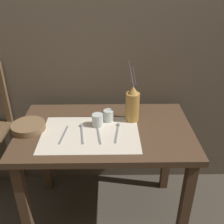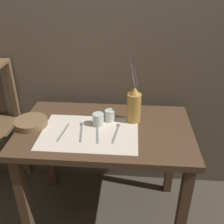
{
  "view_description": "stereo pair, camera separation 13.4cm",
  "coord_description": "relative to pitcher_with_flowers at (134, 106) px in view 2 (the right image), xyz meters",
  "views": [
    {
      "loc": [
        0.02,
        -1.42,
        1.68
      ],
      "look_at": [
        0.05,
        0.0,
        0.9
      ],
      "focal_mm": 42.0,
      "sensor_mm": 36.0,
      "label": 1
    },
    {
      "loc": [
        0.16,
        -1.42,
        1.68
      ],
      "look_at": [
        0.05,
        0.0,
        0.9
      ],
      "focal_mm": 42.0,
      "sensor_mm": 36.0,
      "label": 2
    }
  ],
  "objects": [
    {
      "name": "pitcher_with_flowers",
      "position": [
        0.0,
        0.0,
        0.0
      ],
      "size": [
        0.09,
        0.09,
        0.42
      ],
      "color": "#B7843D",
      "rests_on": "wooden_table"
    },
    {
      "name": "fork_inner",
      "position": [
        -0.43,
        -0.18,
        -0.11
      ],
      "size": [
        0.04,
        0.2,
        0.0
      ],
      "color": "gray",
      "rests_on": "wooden_table"
    },
    {
      "name": "glass_tumbler_near",
      "position": [
        -0.23,
        -0.07,
        -0.07
      ],
      "size": [
        0.07,
        0.07,
        0.08
      ],
      "color": "silver",
      "rests_on": "wooden_table"
    },
    {
      "name": "ground_plane",
      "position": [
        -0.18,
        -0.1,
        -0.9
      ],
      "size": [
        12.0,
        12.0,
        0.0
      ],
      "primitive_type": "plane",
      "color": "#473F35"
    },
    {
      "name": "wooden_table",
      "position": [
        -0.18,
        -0.1,
        -0.24
      ],
      "size": [
        1.12,
        0.68,
        0.78
      ],
      "color": "#4C3523",
      "rests_on": "ground_plane"
    },
    {
      "name": "fork_outer",
      "position": [
        -0.22,
        -0.18,
        -0.11
      ],
      "size": [
        0.04,
        0.2,
        0.0
      ],
      "color": "gray",
      "rests_on": "wooden_table"
    },
    {
      "name": "spoon_outer",
      "position": [
        -0.1,
        -0.11,
        -0.11
      ],
      "size": [
        0.04,
        0.21,
        0.02
      ],
      "color": "gray",
      "rests_on": "wooden_table"
    },
    {
      "name": "glass_tumbler_far",
      "position": [
        -0.16,
        -0.01,
        -0.07
      ],
      "size": [
        0.07,
        0.07,
        0.08
      ],
      "color": "silver",
      "rests_on": "wooden_table"
    },
    {
      "name": "wooden_bowl",
      "position": [
        -0.67,
        -0.11,
        -0.09
      ],
      "size": [
        0.21,
        0.21,
        0.04
      ],
      "color": "brown",
      "rests_on": "wooden_table"
    },
    {
      "name": "spoon_inner",
      "position": [
        -0.33,
        -0.12,
        -0.11
      ],
      "size": [
        0.04,
        0.21,
        0.02
      ],
      "color": "gray",
      "rests_on": "wooden_table"
    },
    {
      "name": "linen_cloth",
      "position": [
        -0.27,
        -0.17,
        -0.11
      ],
      "size": [
        0.6,
        0.42,
        0.0
      ],
      "color": "beige",
      "rests_on": "wooden_table"
    },
    {
      "name": "stone_wall_back",
      "position": [
        -0.18,
        0.35,
        0.3
      ],
      "size": [
        7.0,
        0.06,
        2.4
      ],
      "color": "brown",
      "rests_on": "ground_plane"
    }
  ]
}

